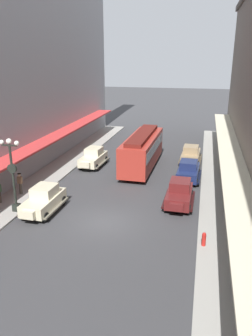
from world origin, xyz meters
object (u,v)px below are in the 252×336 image
parked_car_1 (179,193)px  streetcar (142,149)px  fire_hydrant (204,239)px  parked_car_2 (188,170)px  parked_car_3 (44,199)px  pedestrian_3 (239,270)px  parked_car_4 (191,154)px  pedestrian_0 (227,200)px  lamp_post_with_clock (12,172)px  parked_car_0 (93,157)px  pedestrian_2 (20,183)px

parked_car_1 → streetcar: streetcar is taller
fire_hydrant → streetcar: bearing=114.7°
parked_car_2 → streetcar: streetcar is taller
parked_car_3 → pedestrian_3: bearing=-23.3°
parked_car_4 → pedestrian_0: parked_car_4 is taller
fire_hydrant → parked_car_1: bearing=108.5°
pedestrian_3 → pedestrian_0: bearing=91.1°
streetcar → parked_car_4: bearing=31.4°
parked_car_1 → lamp_post_with_clock: bearing=-160.2°
pedestrian_3 → streetcar: bearing=115.0°
lamp_post_with_clock → pedestrian_3: bearing=-18.5°
lamp_post_with_clock → pedestrian_0: 14.69m
parked_car_0 → lamp_post_with_clock: bearing=-99.6°
parked_car_1 → parked_car_2: 5.30m
parked_car_1 → pedestrian_0: parked_car_1 is taller
pedestrian_2 → pedestrian_3: size_ratio=1.00×
pedestrian_0 → lamp_post_with_clock: bearing=-167.2°
parked_car_3 → parked_car_4: same height
parked_car_1 → pedestrian_2: parked_car_1 is taller
parked_car_1 → parked_car_3: size_ratio=1.00×
parked_car_0 → parked_car_3: 10.50m
parked_car_1 → streetcar: (-4.23, 7.72, 0.96)m
parked_car_2 → pedestrian_3: 14.37m
fire_hydrant → pedestrian_3: 3.64m
parked_car_0 → parked_car_4: size_ratio=1.00×
parked_car_1 → parked_car_2: bearing=86.2°
parked_car_2 → streetcar: size_ratio=0.45×
parked_car_4 → parked_car_3: bearing=-124.2°
lamp_post_with_clock → pedestrian_2: bearing=114.8°
parked_car_3 → lamp_post_with_clock: bearing=-162.0°
parked_car_0 → streetcar: size_ratio=0.45×
streetcar → pedestrian_0: streetcar is taller
parked_car_4 → fire_hydrant: (1.55, -15.98, -0.38)m
parked_car_1 → parked_car_2: size_ratio=0.99×
parked_car_2 → pedestrian_3: bearing=-77.6°
parked_car_1 → pedestrian_2: (-12.21, -1.13, 0.07)m
parked_car_2 → pedestrian_2: parked_car_2 is taller
parked_car_1 → streetcar: 8.86m
parked_car_1 → fire_hydrant: bearing=-71.5°
streetcar → fire_hydrant: size_ratio=11.75×
pedestrian_0 → parked_car_3: bearing=-167.9°
streetcar → parked_car_0: bearing=-173.3°
pedestrian_2 → streetcar: bearing=48.0°
parked_car_2 → streetcar: 5.27m
parked_car_2 → lamp_post_with_clock: lamp_post_with_clock is taller
lamp_post_with_clock → pedestrian_0: size_ratio=3.09×
parked_car_1 → pedestrian_3: bearing=-68.5°
parked_car_4 → fire_hydrant: 16.06m
parked_car_1 → pedestrian_2: 12.26m
pedestrian_0 → pedestrian_3: 8.04m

